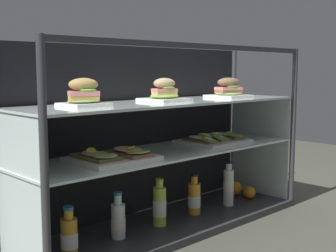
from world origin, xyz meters
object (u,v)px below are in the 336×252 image
Objects in this scene: open_sandwich_tray_center at (214,139)px; orange_fruit_beside_bottles at (235,188)px; juice_bottle_tucked_behind at (194,198)px; plated_roll_sandwich_near_right_corner at (84,95)px; juice_bottle_front_second at (160,206)px; juice_bottle_back_left at (69,236)px; juice_bottle_front_fourth at (118,221)px; juice_bottle_front_right_end at (229,186)px; orange_fruit_near_left_post at (249,192)px; plated_roll_sandwich_far_left at (164,93)px; open_sandwich_tray_left_of_center at (114,156)px; plated_roll_sandwich_center at (228,90)px.

open_sandwich_tray_center reaches higher than orange_fruit_beside_bottles.
plated_roll_sandwich_near_right_corner is at bearing 176.29° from juice_bottle_tucked_behind.
juice_bottle_front_second is 1.07× the size of juice_bottle_tucked_behind.
juice_bottle_tucked_behind is (0.75, 0.02, 0.00)m from juice_bottle_back_left.
juice_bottle_front_fourth is 0.93m from orange_fruit_beside_bottles.
juice_bottle_front_right_end is 0.20m from orange_fruit_near_left_post.
juice_bottle_tucked_behind is at bearing -169.83° from orange_fruit_beside_bottles.
plated_roll_sandwich_far_left reaches higher than orange_fruit_beside_bottles.
orange_fruit_near_left_post is (0.96, -0.01, -0.34)m from open_sandwich_tray_left_of_center.
juice_bottle_back_left is at bearing 179.69° from orange_fruit_near_left_post.
orange_fruit_near_left_post is at bearing -3.62° from plated_roll_sandwich_near_right_corner.
plated_roll_sandwich_far_left is 0.58× the size of open_sandwich_tray_left_of_center.
juice_bottle_front_second reaches higher than orange_fruit_beside_bottles.
juice_bottle_front_fourth is at bearing 178.14° from juice_bottle_front_right_end.
orange_fruit_near_left_post is (-0.00, -0.11, -0.01)m from orange_fruit_beside_bottles.
juice_bottle_tucked_behind reaches higher than juice_bottle_front_fourth.
plated_roll_sandwich_far_left is at bearing 177.95° from open_sandwich_tray_center.
juice_bottle_front_second reaches higher than juice_bottle_back_left.
juice_bottle_front_second is 0.50m from juice_bottle_front_right_end.
plated_roll_sandwich_near_right_corner is 1.02m from juice_bottle_front_right_end.
open_sandwich_tray_left_of_center is at bearing -174.27° from orange_fruit_beside_bottles.
plated_roll_sandwich_near_right_corner is 0.88× the size of plated_roll_sandwich_center.
plated_roll_sandwich_far_left is 0.63m from juice_bottle_front_fourth.
juice_bottle_front_second is 0.69m from orange_fruit_near_left_post.
juice_bottle_front_second is (0.24, -0.00, 0.02)m from juice_bottle_front_fourth.
plated_roll_sandwich_far_left is 0.86× the size of juice_bottle_front_second.
orange_fruit_beside_bottles is at bearing 2.02° from plated_roll_sandwich_near_right_corner.
juice_bottle_front_right_end is 2.90× the size of orange_fruit_beside_bottles.
orange_fruit_beside_bottles is at bearing 28.65° from juice_bottle_front_right_end.
orange_fruit_beside_bottles is at bearing 4.92° from juice_bottle_front_fourth.
juice_bottle_back_left is 0.75m from juice_bottle_tucked_behind.
juice_bottle_back_left reaches higher than orange_fruit_beside_bottles.
juice_bottle_back_left is at bearing -175.91° from juice_bottle_front_fourth.
plated_roll_sandwich_center is (0.46, -0.02, 0.00)m from plated_roll_sandwich_far_left.
orange_fruit_beside_bottles is (0.62, 0.04, -0.58)m from plated_roll_sandwich_far_left.
juice_bottle_front_second is 0.25m from juice_bottle_tucked_behind.
open_sandwich_tray_left_of_center reaches higher than orange_fruit_near_left_post.
plated_roll_sandwich_center is 0.61m from orange_fruit_beside_bottles.
juice_bottle_tucked_behind is at bearing -10.70° from plated_roll_sandwich_far_left.
orange_fruit_near_left_post is (0.62, -0.06, -0.59)m from plated_roll_sandwich_far_left.
orange_fruit_beside_bottles is at bearing 22.31° from plated_roll_sandwich_center.
plated_roll_sandwich_far_left is 1.00× the size of plated_roll_sandwich_center.
open_sandwich_tray_left_of_center is 1.02m from orange_fruit_near_left_post.
juice_bottle_front_right_end is at bearing -0.31° from juice_bottle_back_left.
open_sandwich_tray_left_of_center is 1.02m from orange_fruit_beside_bottles.
plated_roll_sandwich_center is 0.93× the size of juice_bottle_tucked_behind.
juice_bottle_front_right_end is (0.49, -0.02, 0.01)m from juice_bottle_front_second.
plated_roll_sandwich_near_right_corner is at bearing 178.60° from open_sandwich_tray_center.
open_sandwich_tray_center is 0.34m from juice_bottle_tucked_behind.
plated_roll_sandwich_near_right_corner is at bearing 150.73° from open_sandwich_tray_left_of_center.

